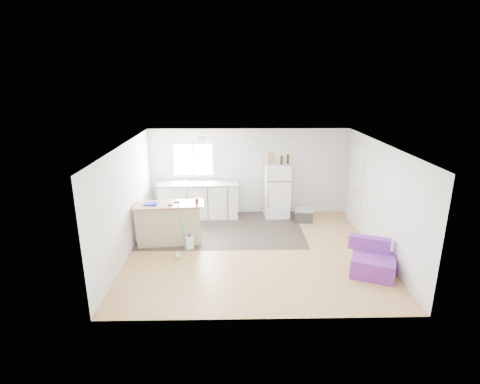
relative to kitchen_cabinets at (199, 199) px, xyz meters
name	(u,v)px	position (x,y,z in m)	size (l,w,h in m)	color
room	(254,200)	(1.40, -2.16, 0.70)	(5.51, 5.01, 2.41)	olive
vinyl_zone	(223,229)	(0.67, -0.91, -0.50)	(4.05, 2.50, 0.00)	#312924
window	(193,160)	(-0.15, 0.33, 1.05)	(1.18, 0.06, 0.98)	white
interior_door	(356,187)	(4.12, -0.61, 0.52)	(0.11, 0.92, 2.10)	white
ceiling_fixture	(201,138)	(0.20, -0.96, 1.86)	(0.30, 0.30, 0.07)	white
kitchen_cabinets	(199,199)	(0.00, 0.00, 0.00)	(2.22, 0.73, 1.27)	white
peninsula	(169,223)	(-0.55, -1.70, -0.01)	(1.62, 0.75, 0.96)	tan
refrigerator	(277,190)	(2.16, 0.01, 0.25)	(0.69, 0.66, 1.50)	white
cooler	(304,215)	(2.85, -0.45, -0.32)	(0.52, 0.39, 0.37)	#2E2E31
purple_seat	(372,262)	(3.69, -3.22, -0.26)	(1.04, 1.04, 0.67)	#782F99
cleaner_jug	(190,242)	(-0.05, -2.04, -0.35)	(0.18, 0.15, 0.34)	white
mop	(179,248)	(-0.22, -2.48, -0.27)	(0.24, 0.34, 1.21)	green
red_cup	(197,201)	(0.11, -1.66, 0.52)	(0.08, 0.08, 0.12)	red
blue_tray	(151,204)	(-0.93, -1.74, 0.48)	(0.30, 0.22, 0.04)	#1417C4
tool_a	(177,202)	(-0.36, -1.60, 0.48)	(0.14, 0.05, 0.03)	black
tool_b	(170,205)	(-0.48, -1.81, 0.48)	(0.10, 0.04, 0.03)	black
cardboard_box	(271,159)	(1.96, -0.06, 1.15)	(0.20, 0.10, 0.30)	tan
bottle_left	(282,160)	(2.24, -0.11, 1.13)	(0.07, 0.07, 0.25)	#37200A
bottle_right	(288,159)	(2.43, 0.01, 1.13)	(0.07, 0.07, 0.25)	#37200A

